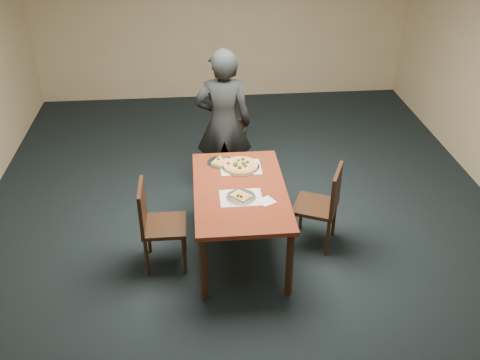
{
  "coord_description": "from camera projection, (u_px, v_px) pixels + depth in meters",
  "views": [
    {
      "loc": [
        -0.49,
        -4.58,
        3.53
      ],
      "look_at": [
        -0.09,
        -0.2,
        0.85
      ],
      "focal_mm": 40.0,
      "sensor_mm": 36.0,
      "label": 1
    }
  ],
  "objects": [
    {
      "name": "diner",
      "position": [
        224.0,
        124.0,
        6.13
      ],
      "size": [
        0.68,
        0.47,
        1.78
      ],
      "primitive_type": "imported",
      "rotation": [
        0.0,
        0.0,
        3.07
      ],
      "color": "black",
      "rests_on": "ground"
    },
    {
      "name": "placemat_near",
      "position": [
        241.0,
        198.0,
        5.06
      ],
      "size": [
        0.4,
        0.3,
        0.0
      ],
      "primitive_type": "cube",
      "color": "white",
      "rests_on": "dining_table"
    },
    {
      "name": "slice_plate_near",
      "position": [
        241.0,
        197.0,
        5.06
      ],
      "size": [
        0.28,
        0.28,
        0.05
      ],
      "color": "silver",
      "rests_on": "dining_table"
    },
    {
      "name": "ground",
      "position": [
        247.0,
        237.0,
        5.77
      ],
      "size": [
        8.0,
        8.0,
        0.0
      ],
      "primitive_type": "plane",
      "color": "black",
      "rests_on": "ground"
    },
    {
      "name": "chair_left",
      "position": [
        156.0,
        221.0,
        5.15
      ],
      "size": [
        0.42,
        0.42,
        0.91
      ],
      "rotation": [
        0.0,
        0.0,
        1.57
      ],
      "color": "black",
      "rests_on": "ground"
    },
    {
      "name": "pizza_pan",
      "position": [
        241.0,
        165.0,
        5.54
      ],
      "size": [
        0.39,
        0.39,
        0.07
      ],
      "color": "silver",
      "rests_on": "dining_table"
    },
    {
      "name": "slice_plate_far",
      "position": [
        221.0,
        162.0,
        5.63
      ],
      "size": [
        0.28,
        0.28,
        0.06
      ],
      "color": "silver",
      "rests_on": "dining_table"
    },
    {
      "name": "chair_right",
      "position": [
        324.0,
        202.0,
        5.42
      ],
      "size": [
        0.56,
        0.56,
        0.91
      ],
      "rotation": [
        0.0,
        0.0,
        -1.99
      ],
      "color": "black",
      "rests_on": "ground"
    },
    {
      "name": "placemat_main",
      "position": [
        241.0,
        167.0,
        5.56
      ],
      "size": [
        0.42,
        0.32,
        0.0
      ],
      "primitive_type": "cube",
      "color": "white",
      "rests_on": "dining_table"
    },
    {
      "name": "room_shell",
      "position": [
        248.0,
        85.0,
        4.86
      ],
      "size": [
        8.0,
        8.0,
        8.0
      ],
      "color": "#CDB98E",
      "rests_on": "ground"
    },
    {
      "name": "napkin",
      "position": [
        267.0,
        201.0,
        5.01
      ],
      "size": [
        0.19,
        0.19,
        0.01
      ],
      "primitive_type": "cube",
      "rotation": [
        0.0,
        0.0,
        0.49
      ],
      "color": "white",
      "rests_on": "dining_table"
    },
    {
      "name": "dining_table",
      "position": [
        240.0,
        197.0,
        5.25
      ],
      "size": [
        0.9,
        1.5,
        0.75
      ],
      "color": "#602213",
      "rests_on": "ground"
    },
    {
      "name": "chair_far",
      "position": [
        228.0,
        153.0,
        6.32
      ],
      "size": [
        0.49,
        0.49,
        0.91
      ],
      "rotation": [
        0.0,
        0.0,
        -0.19
      ],
      "color": "black",
      "rests_on": "ground"
    }
  ]
}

